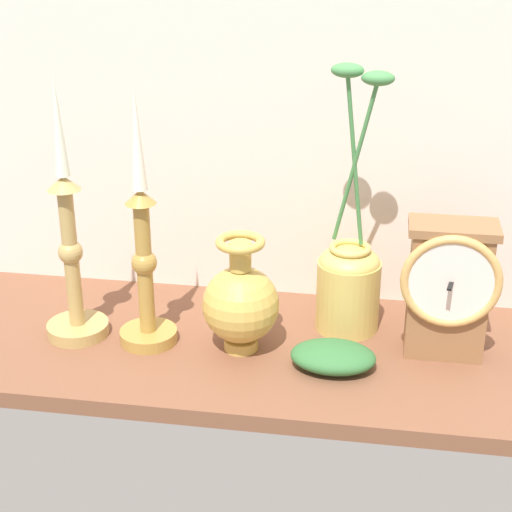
{
  "coord_description": "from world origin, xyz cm",
  "views": [
    {
      "loc": [
        16.26,
        -103.22,
        60.19
      ],
      "look_at": [
        -0.38,
        0.0,
        14.0
      ],
      "focal_mm": 57.81,
      "sensor_mm": 36.0,
      "label": 1
    }
  ],
  "objects": [
    {
      "name": "mantel_clock",
      "position": [
        26.22,
        1.52,
        10.45
      ],
      "size": [
        13.52,
        9.36,
        19.67
      ],
      "color": "#8E613C",
      "rests_on": "ground_plane"
    },
    {
      "name": "brass_vase_jar",
      "position": [
        12.34,
        7.11,
        8.34
      ],
      "size": [
        9.48,
        9.43,
        39.91
      ],
      "color": "tan",
      "rests_on": "ground_plane"
    },
    {
      "name": "ivy_sprig",
      "position": [
        11.14,
        -4.9,
        1.81
      ],
      "size": [
        11.81,
        8.26,
        3.63
      ],
      "color": "#326B37",
      "rests_on": "ground_plane"
    },
    {
      "name": "brass_vase_bulbous",
      "position": [
        -2.3,
        -1.6,
        7.48
      ],
      "size": [
        10.93,
        10.93,
        17.23
      ],
      "color": "gold",
      "rests_on": "ground_plane"
    },
    {
      "name": "candlestick_tall_center",
      "position": [
        -16.04,
        -1.66,
        12.55
      ],
      "size": [
        8.36,
        8.36,
        37.64
      ],
      "color": "#AB843B",
      "rests_on": "ground_plane"
    },
    {
      "name": "ground_plane",
      "position": [
        0.0,
        0.0,
        -1.2
      ],
      "size": [
        100.0,
        36.0,
        2.4
      ],
      "primitive_type": "cube",
      "color": "brown"
    },
    {
      "name": "candlestick_tall_left",
      "position": [
        -26.98,
        -1.28,
        12.42
      ],
      "size": [
        9.1,
        9.1,
        39.18
      ],
      "color": "tan",
      "rests_on": "ground_plane"
    },
    {
      "name": "back_wall",
      "position": [
        0.0,
        18.5,
        32.5
      ],
      "size": [
        120.0,
        2.0,
        65.0
      ],
      "primitive_type": "cube",
      "color": "silver",
      "rests_on": "ground_plane"
    }
  ]
}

